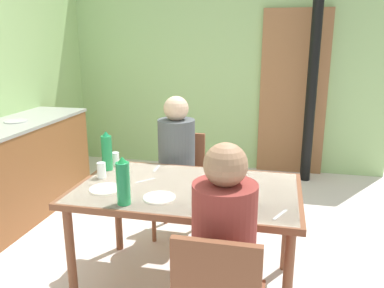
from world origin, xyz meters
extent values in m
plane|color=silver|center=(0.00, 0.00, 0.00)|extent=(6.71, 6.71, 0.00)
cube|color=#A2C983|center=(0.00, 2.58, 1.28)|extent=(4.13, 0.10, 2.57)
cube|color=#9A643F|center=(0.92, 2.50, 1.00)|extent=(0.80, 0.05, 2.00)
cylinder|color=black|center=(1.12, 2.23, 1.28)|extent=(0.12, 0.12, 2.57)
cylinder|color=#B7B7BC|center=(-1.64, 0.71, 0.91)|extent=(0.21, 0.21, 0.01)
cube|color=brown|center=(0.22, -0.14, 0.71)|extent=(1.44, 0.87, 0.04)
cube|color=beige|center=(0.22, -0.14, 0.73)|extent=(1.39, 0.83, 0.00)
cylinder|color=brown|center=(-0.43, -0.50, 0.34)|extent=(0.06, 0.06, 0.69)
cylinder|color=brown|center=(0.87, -0.50, 0.34)|extent=(0.06, 0.06, 0.69)
cylinder|color=brown|center=(-0.43, 0.22, 0.34)|extent=(0.06, 0.06, 0.69)
cylinder|color=brown|center=(0.87, 0.22, 0.34)|extent=(0.06, 0.06, 0.69)
cube|color=brown|center=(0.55, -1.03, 0.66)|extent=(0.38, 0.04, 0.42)
cube|color=brown|center=(-0.03, 0.57, 0.45)|extent=(0.40, 0.40, 0.04)
cube|color=brown|center=(-0.03, 0.75, 0.66)|extent=(0.38, 0.04, 0.42)
cylinder|color=brown|center=(0.14, 0.40, 0.21)|extent=(0.04, 0.04, 0.41)
cylinder|color=brown|center=(-0.20, 0.40, 0.21)|extent=(0.04, 0.04, 0.41)
cylinder|color=brown|center=(0.14, 0.74, 0.21)|extent=(0.04, 0.04, 0.41)
cylinder|color=brown|center=(-0.20, 0.74, 0.21)|extent=(0.04, 0.04, 0.41)
cube|color=maroon|center=(0.55, -0.69, 0.51)|extent=(0.30, 0.22, 0.12)
cylinder|color=maroon|center=(0.55, -0.80, 0.77)|extent=(0.30, 0.30, 0.52)
sphere|color=#A87A5B|center=(0.55, -0.80, 1.12)|extent=(0.20, 0.20, 0.20)
cube|color=#465352|center=(-0.03, 0.41, 0.51)|extent=(0.30, 0.22, 0.12)
cylinder|color=#4C5156|center=(-0.03, 0.52, 0.77)|extent=(0.30, 0.30, 0.52)
sphere|color=beige|center=(-0.03, 0.52, 1.12)|extent=(0.20, 0.20, 0.20)
cylinder|color=#1D8447|center=(-0.43, 0.08, 0.86)|extent=(0.08, 0.08, 0.25)
cone|color=#117B44|center=(-0.43, 0.08, 1.00)|extent=(0.05, 0.05, 0.03)
cylinder|color=#1C834A|center=(-0.08, -0.47, 0.86)|extent=(0.08, 0.08, 0.25)
cone|color=#198F41|center=(-0.08, -0.47, 1.00)|extent=(0.06, 0.06, 0.04)
cylinder|color=silver|center=(0.46, -0.39, 0.76)|extent=(0.17, 0.17, 0.05)
cylinder|color=white|center=(-0.27, -0.30, 0.74)|extent=(0.20, 0.20, 0.01)
cylinder|color=white|center=(0.10, -0.35, 0.74)|extent=(0.19, 0.19, 0.01)
cylinder|color=silver|center=(0.42, -0.03, 0.78)|extent=(0.06, 0.06, 0.10)
cylinder|color=silver|center=(-0.42, 0.19, 0.78)|extent=(0.06, 0.06, 0.10)
cylinder|color=silver|center=(-0.40, -0.09, 0.78)|extent=(0.06, 0.06, 0.11)
cube|color=silver|center=(-0.08, -0.08, 0.73)|extent=(0.11, 0.13, 0.00)
cube|color=silver|center=(-0.09, 0.18, 0.73)|extent=(0.02, 0.15, 0.00)
cube|color=silver|center=(0.81, -0.42, 0.73)|extent=(0.08, 0.14, 0.00)
camera|label=1|loc=(0.77, -2.43, 1.66)|focal=36.60mm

